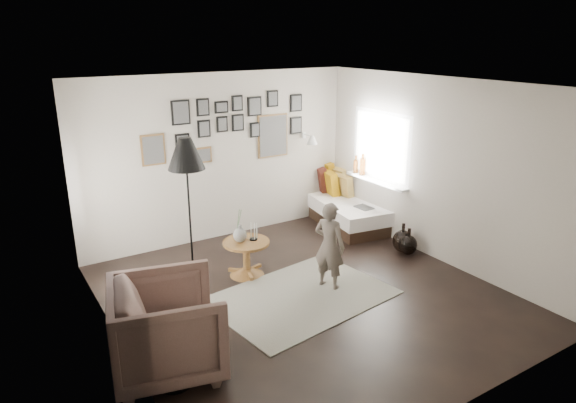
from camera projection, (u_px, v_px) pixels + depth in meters
ground at (306, 295)px, 6.46m from camera, size 4.80×4.80×0.00m
wall_back at (220, 158)px, 7.98m from camera, size 4.50×0.00×4.50m
wall_front at (475, 274)px, 4.12m from camera, size 4.50×0.00×4.50m
wall_left at (113, 236)px, 4.91m from camera, size 0.00×4.80×4.80m
wall_right at (439, 171)px, 7.19m from camera, size 0.00×4.80×4.80m
ceiling at (308, 85)px, 5.64m from camera, size 4.80×4.80×0.00m
door_left at (90, 223)px, 5.96m from camera, size 0.00×2.14×2.14m
window_right at (371, 176)px, 8.35m from camera, size 0.15×1.32×1.30m
gallery_wall at (236, 128)px, 7.97m from camera, size 2.74×0.03×1.08m
wall_sconce at (312, 140)px, 8.50m from camera, size 0.18×0.36×0.16m
rug at (301, 296)px, 6.43m from camera, size 2.34×1.79×0.01m
pedestal_table at (247, 259)px, 6.94m from camera, size 0.63×0.63×0.50m
vase at (240, 232)px, 6.79m from camera, size 0.18×0.18×0.45m
candles at (253, 232)px, 6.88m from camera, size 0.11×0.11×0.23m
daybed at (339, 205)px, 8.91m from camera, size 1.11×2.03×0.95m
magazine_on_daybed at (364, 207)px, 8.35m from camera, size 0.22×0.30×0.02m
armchair at (168, 328)px, 4.89m from camera, size 1.24×1.22×0.94m
armchair_cushion at (169, 323)px, 4.94m from camera, size 0.53×0.54×0.19m
floor_lamp at (186, 159)px, 6.22m from camera, size 0.46×0.46×1.95m
magazine_basket at (174, 365)px, 4.78m from camera, size 0.40×0.40×0.40m
demijohn_large at (402, 241)px, 7.70m from camera, size 0.30×0.30×0.45m
demijohn_small at (408, 245)px, 7.61m from camera, size 0.26×0.26×0.41m
child at (330, 246)px, 6.51m from camera, size 0.43×0.50×1.15m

